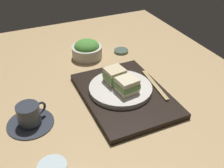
{
  "coord_description": "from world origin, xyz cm",
  "views": [
    {
      "loc": [
        -74.79,
        37.77,
        58.88
      ],
      "look_at": [
        -3.12,
        5.4,
        5.0
      ],
      "focal_mm": 44.1,
      "sensor_mm": 36.0,
      "label": 1
    }
  ],
  "objects_px": {
    "salad_bowl": "(87,50)",
    "small_sauce_dish": "(121,51)",
    "coffee_cup": "(30,117)",
    "chopsticks_pair": "(155,85)",
    "sandwich_plate": "(121,88)",
    "sandwich_far": "(115,75)",
    "sandwich_near": "(127,85)"
  },
  "relations": [
    {
      "from": "salad_bowl",
      "to": "chopsticks_pair",
      "type": "xyz_separation_m",
      "value": [
        -0.34,
        -0.14,
        -0.01
      ]
    },
    {
      "from": "sandwich_far",
      "to": "chopsticks_pair",
      "type": "xyz_separation_m",
      "value": [
        -0.06,
        -0.13,
        -0.04
      ]
    },
    {
      "from": "salad_bowl",
      "to": "small_sauce_dish",
      "type": "height_order",
      "value": "salad_bowl"
    },
    {
      "from": "small_sauce_dish",
      "to": "coffee_cup",
      "type": "bearing_deg",
      "value": 123.98
    },
    {
      "from": "sandwich_near",
      "to": "sandwich_far",
      "type": "height_order",
      "value": "same"
    },
    {
      "from": "sandwich_near",
      "to": "sandwich_plate",
      "type": "bearing_deg",
      "value": 9.26
    },
    {
      "from": "small_sauce_dish",
      "to": "sandwich_far",
      "type": "bearing_deg",
      "value": 149.52
    },
    {
      "from": "sandwich_plate",
      "to": "sandwich_far",
      "type": "xyz_separation_m",
      "value": [
        0.04,
        0.01,
        0.04
      ]
    },
    {
      "from": "small_sauce_dish",
      "to": "salad_bowl",
      "type": "bearing_deg",
      "value": 83.25
    },
    {
      "from": "chopsticks_pair",
      "to": "coffee_cup",
      "type": "relative_size",
      "value": 1.33
    },
    {
      "from": "coffee_cup",
      "to": "sandwich_near",
      "type": "bearing_deg",
      "value": -92.98
    },
    {
      "from": "sandwich_far",
      "to": "small_sauce_dish",
      "type": "distance_m",
      "value": 0.31
    },
    {
      "from": "chopsticks_pair",
      "to": "small_sauce_dish",
      "type": "relative_size",
      "value": 3.01
    },
    {
      "from": "salad_bowl",
      "to": "small_sauce_dish",
      "type": "distance_m",
      "value": 0.16
    },
    {
      "from": "sandwich_plate",
      "to": "coffee_cup",
      "type": "height_order",
      "value": "coffee_cup"
    },
    {
      "from": "sandwich_near",
      "to": "chopsticks_pair",
      "type": "bearing_deg",
      "value": -83.97
    },
    {
      "from": "sandwich_far",
      "to": "sandwich_plate",
      "type": "bearing_deg",
      "value": -170.74
    },
    {
      "from": "sandwich_near",
      "to": "coffee_cup",
      "type": "height_order",
      "value": "sandwich_near"
    },
    {
      "from": "sandwich_plate",
      "to": "salad_bowl",
      "type": "relative_size",
      "value": 1.69
    },
    {
      "from": "coffee_cup",
      "to": "chopsticks_pair",
      "type": "bearing_deg",
      "value": -90.55
    },
    {
      "from": "coffee_cup",
      "to": "small_sauce_dish",
      "type": "bearing_deg",
      "value": -56.02
    },
    {
      "from": "sandwich_plate",
      "to": "salad_bowl",
      "type": "height_order",
      "value": "salad_bowl"
    },
    {
      "from": "salad_bowl",
      "to": "sandwich_plate",
      "type": "bearing_deg",
      "value": -177.98
    },
    {
      "from": "chopsticks_pair",
      "to": "sandwich_near",
      "type": "bearing_deg",
      "value": 96.03
    },
    {
      "from": "sandwich_plate",
      "to": "salad_bowl",
      "type": "xyz_separation_m",
      "value": [
        0.31,
        0.01,
        0.01
      ]
    },
    {
      "from": "salad_bowl",
      "to": "small_sauce_dish",
      "type": "relative_size",
      "value": 2.04
    },
    {
      "from": "sandwich_plate",
      "to": "chopsticks_pair",
      "type": "height_order",
      "value": "sandwich_plate"
    },
    {
      "from": "salad_bowl",
      "to": "coffee_cup",
      "type": "relative_size",
      "value": 0.9
    },
    {
      "from": "chopsticks_pair",
      "to": "small_sauce_dish",
      "type": "distance_m",
      "value": 0.32
    },
    {
      "from": "salad_bowl",
      "to": "chopsticks_pair",
      "type": "relative_size",
      "value": 0.68
    },
    {
      "from": "sandwich_near",
      "to": "coffee_cup",
      "type": "bearing_deg",
      "value": 87.02
    },
    {
      "from": "sandwich_near",
      "to": "salad_bowl",
      "type": "distance_m",
      "value": 0.35
    }
  ]
}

